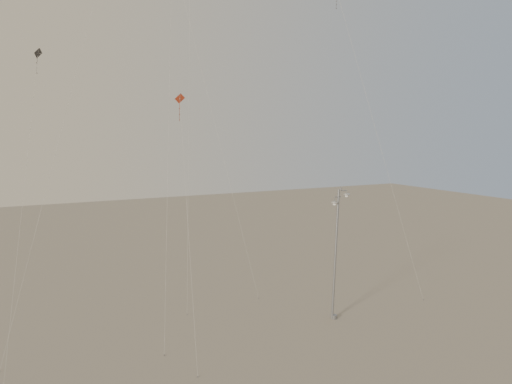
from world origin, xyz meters
name	(u,v)px	position (x,y,z in m)	size (l,w,h in m)	color
ground	(297,362)	(0.00, 0.00, 0.00)	(160.00, 160.00, 0.00)	gray
street_lamp	(336,250)	(6.48, 4.92, 5.40)	(1.62, 0.52, 10.13)	#909398
kite_1	(171,34)	(-3.96, 11.89, 21.52)	(4.44, 10.12, 29.29)	#332F2B
kite_3	(183,157)	(-5.18, 5.80, 12.63)	(1.65, 6.51, 16.82)	maroon
kite_4	(361,78)	(13.16, 10.87, 18.99)	(3.73, 8.68, 26.90)	#332F2B
kite_6	(31,121)	(-13.88, 10.41, 14.94)	(3.53, 8.25, 19.91)	#332F2B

